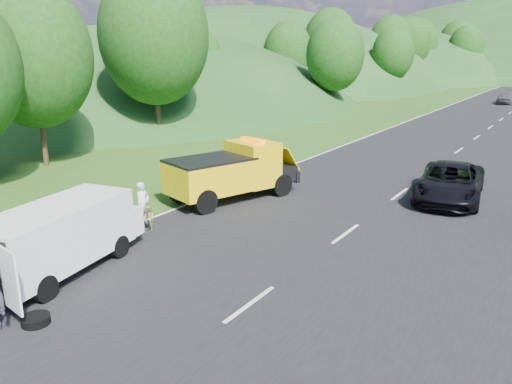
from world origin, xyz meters
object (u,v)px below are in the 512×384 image
Objects in this scene: white_van at (61,234)px; suitcase at (104,224)px; child at (149,231)px; tow_truck at (233,171)px; woman at (144,225)px; spare_tire at (36,325)px; passing_suv at (448,200)px.

white_van is 9.46× the size of suitcase.
suitcase is at bearing -122.14° from child.
tow_truck reaches higher than suitcase.
tow_truck is 3.84× the size of woman.
tow_truck reaches higher than spare_tire.
spare_tire is (1.92, -2.22, -1.15)m from white_van.
woman reaches higher than suitcase.
passing_suv is at bearing 50.20° from tow_truck.
tow_truck is 8.67m from white_van.
tow_truck is 9.35m from passing_suv.
tow_truck is 1.03× the size of white_van.
tow_truck is at bearing 80.53° from white_van.
white_van is at bearing 130.76° from spare_tire.
passing_suv is at bearing -46.81° from woman.
child reaches higher than spare_tire.
passing_suv is (9.14, 10.85, -0.32)m from suitcase.
spare_tire is 0.12× the size of passing_suv.
child is at bearing -73.83° from tow_truck.
tow_truck is 1.13× the size of passing_suv.
tow_truck reaches higher than child.
passing_suv is at bearing 49.88° from white_van.
passing_suv is (8.56, 9.53, 0.00)m from woman.
woman is at bearing 168.36° from child.
child is 1.44× the size of suitcase.
woman is 1.48m from suitcase.
woman is 1.75× the size of child.
tow_truck is 4.78m from woman.
passing_suv is at bearing 49.88° from suitcase.
child is 1.56m from suitcase.
spare_tire is at bearing -50.37° from child.
woman reaches higher than passing_suv.
tow_truck is 11.16m from spare_tire.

